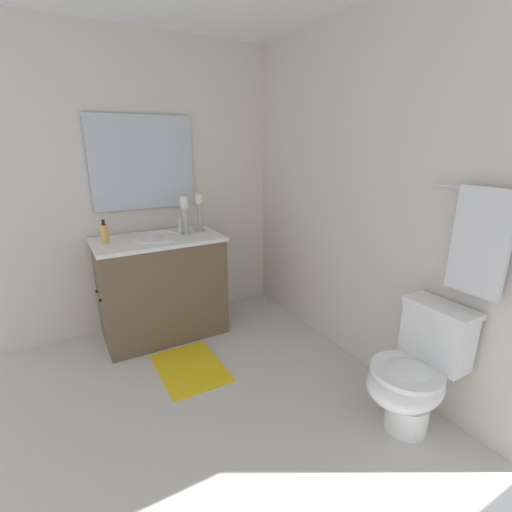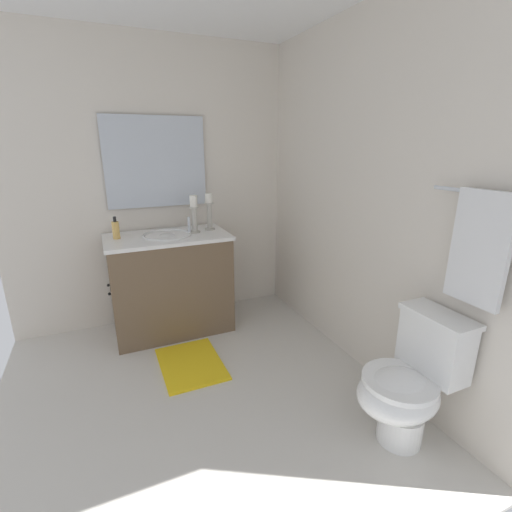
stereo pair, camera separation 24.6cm
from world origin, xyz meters
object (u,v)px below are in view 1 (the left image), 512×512
Objects in this scene: toilet at (414,373)px; towel_near_vanity at (480,243)px; sink_basin at (158,242)px; candle_holder_short at (185,214)px; mirror at (143,163)px; candle_holder_tall at (199,212)px; soap_bottle at (105,233)px; towel_bar at (492,191)px; bath_mat at (190,368)px; vanity_cabinet at (162,287)px.

towel_near_vanity reaches higher than toilet.
sink_basin is 0.32m from candle_holder_short.
candle_holder_tall is at bearing 59.90° from mirror.
towel_bar is (1.96, 1.53, 0.44)m from soap_bottle.
sink_basin is at bearing -149.32° from towel_bar.
mirror is 1.69m from bath_mat.
towel_bar is at bearing 20.80° from candle_holder_tall.
bath_mat is (-1.29, -1.12, -1.11)m from towel_near_vanity.
soap_bottle is 0.30× the size of bath_mat.
mirror is (-0.28, 0.00, 1.01)m from vanity_cabinet.
soap_bottle is at bearing -144.82° from toilet.
bath_mat is (-1.18, -0.91, -0.36)m from toilet.
bath_mat is (0.91, 0.00, -1.43)m from mirror.
towel_near_vanity reaches higher than bath_mat.
towel_near_vanity is (1.91, 1.12, 0.69)m from vanity_cabinet.
candle_holder_tall is 2.10m from towel_near_vanity.
candle_holder_short is 0.53× the size of bath_mat.
candle_holder_short is 2.14m from towel_bar.
sink_basin is at bearing 90.00° from vanity_cabinet.
toilet is (1.81, 0.67, -0.67)m from candle_holder_short.
vanity_cabinet is at bearing -153.15° from toilet.
bath_mat is (0.62, -0.00, -0.82)m from sink_basin.
toilet is (1.80, 0.91, -0.46)m from sink_basin.
candle_holder_short is at bearing 40.73° from mirror.
towel_bar is (1.91, 0.90, 0.34)m from candle_holder_short.
sink_basin is 0.41m from soap_bottle.
sink_basin is at bearing -89.51° from candle_holder_short.
soap_bottle is (-0.05, -0.39, 0.11)m from sink_basin.
mirror is 1.54× the size of towel_near_vanity.
candle_holder_tall is (-0.06, 0.39, 0.21)m from sink_basin.
vanity_cabinet is 0.72m from candle_holder_tall.
soap_bottle is (-0.04, -0.63, -0.10)m from candle_holder_short.
candle_holder_tall reaches higher than toilet.
candle_holder_short is 0.42× the size of toilet.
vanity_cabinet is 2.42m from towel_bar.
candle_holder_tall is 0.58× the size of towel_near_vanity.
vanity_cabinet is at bearing 83.16° from soap_bottle.
soap_bottle is at bearing -94.08° from candle_holder_short.
candle_holder_tall is 2.13m from towel_bar.
sink_basin reaches higher than toilet.
towel_near_vanity reaches higher than candle_holder_short.
towel_near_vanity is at bearing 37.60° from soap_bottle.
vanity_cabinet is 0.76m from bath_mat.
bath_mat is at bearing -20.89° from candle_holder_short.
vanity_cabinet is 0.65m from candle_holder_short.
candle_holder_tall reaches higher than soap_bottle.
towel_near_vanity is (1.91, 0.88, 0.09)m from candle_holder_short.
mirror is 2.52m from toilet.
soap_bottle is 0.24× the size of toilet.
mirror is at bearing -139.27° from candle_holder_short.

